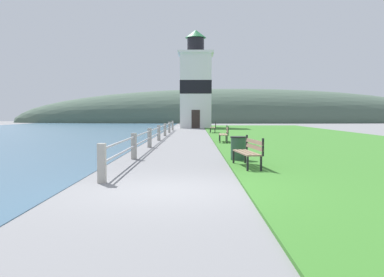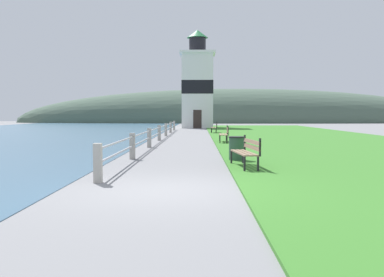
# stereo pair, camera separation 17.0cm
# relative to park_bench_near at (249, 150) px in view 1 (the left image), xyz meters

# --- Properties ---
(ground_plane) EXTENTS (160.00, 160.00, 0.00)m
(ground_plane) POSITION_rel_park_bench_near_xyz_m (-2.18, -3.56, -0.54)
(ground_plane) COLOR slate
(grass_verge) EXTENTS (12.00, 56.52, 0.06)m
(grass_verge) POSITION_rel_park_bench_near_xyz_m (5.46, 15.28, -0.51)
(grass_verge) COLOR #387528
(grass_verge) RESTS_ON ground_plane
(seawall_railing) EXTENTS (0.18, 31.21, 0.92)m
(seawall_railing) POSITION_rel_park_bench_near_xyz_m (-3.73, 12.95, 0.00)
(seawall_railing) COLOR #A8A399
(seawall_railing) RESTS_ON ground_plane
(park_bench_near) EXTENTS (0.69, 1.90, 0.94)m
(park_bench_near) POSITION_rel_park_bench_near_xyz_m (0.00, 0.00, 0.00)
(park_bench_near) COLOR #846B51
(park_bench_near) RESTS_ON ground_plane
(park_bench_midway) EXTENTS (0.55, 1.91, 0.94)m
(park_bench_midway) POSITION_rel_park_bench_near_xyz_m (0.03, 10.77, 0.00)
(park_bench_midway) COLOR #846B51
(park_bench_midway) RESTS_ON ground_plane
(park_bench_far) EXTENTS (0.56, 1.68, 0.94)m
(park_bench_far) POSITION_rel_park_bench_near_xyz_m (-0.07, 22.08, -0.00)
(park_bench_far) COLOR #846B51
(park_bench_far) RESTS_ON ground_plane
(lighthouse) EXTENTS (3.92, 3.92, 10.88)m
(lighthouse) POSITION_rel_park_bench_near_xyz_m (-1.51, 35.69, 4.19)
(lighthouse) COLOR white
(lighthouse) RESTS_ON ground_plane
(trash_bin) EXTENTS (0.54, 0.54, 0.84)m
(trash_bin) POSITION_rel_park_bench_near_xyz_m (-0.14, 1.84, -0.12)
(trash_bin) COLOR #2D5138
(trash_bin) RESTS_ON ground_plane
(distant_hillside) EXTENTS (80.00, 16.00, 12.00)m
(distant_hillside) POSITION_rel_park_bench_near_xyz_m (5.82, 64.12, -0.54)
(distant_hillside) COLOR #475B4C
(distant_hillside) RESTS_ON ground_plane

